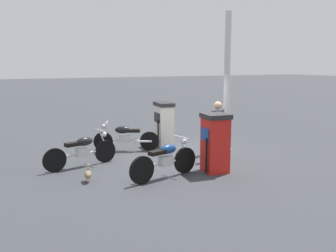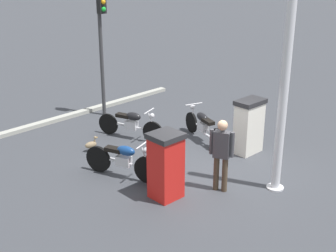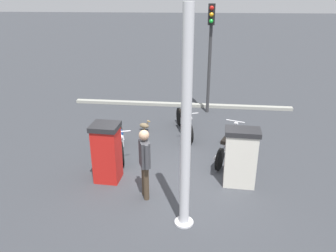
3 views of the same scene
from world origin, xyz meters
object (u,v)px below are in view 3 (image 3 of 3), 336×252
at_px(fuel_pump_far, 107,152).
at_px(motorcycle_extra, 185,121).
at_px(canopy_support_pole, 186,131).
at_px(motorcycle_far_pump, 120,140).
at_px(motorcycle_near_pump, 228,143).
at_px(roadside_traffic_light, 210,42).
at_px(fuel_pump_near, 241,157).
at_px(wandering_duck, 145,125).
at_px(attendant_person, 145,160).

distance_m(fuel_pump_far, motorcycle_extra, 3.62).
bearing_deg(canopy_support_pole, fuel_pump_far, 50.88).
bearing_deg(canopy_support_pole, motorcycle_far_pump, 33.07).
height_order(motorcycle_near_pump, roadside_traffic_light, roadside_traffic_light).
distance_m(fuel_pump_near, wandering_duck, 4.33).
bearing_deg(motorcycle_near_pump, motorcycle_far_pump, 90.22).
distance_m(motorcycle_near_pump, motorcycle_far_pump, 3.15).
xyz_separation_m(wandering_duck, roadside_traffic_light, (1.98, -2.22, 2.57)).
bearing_deg(attendant_person, wandering_duck, 8.23).
bearing_deg(motorcycle_extra, fuel_pump_near, -154.79).
xyz_separation_m(roadside_traffic_light, canopy_support_pole, (-6.83, 0.71, -0.64)).
relative_size(motorcycle_near_pump, attendant_person, 1.15).
relative_size(wandering_duck, roadside_traffic_light, 0.10).
bearing_deg(motorcycle_near_pump, roadside_traffic_light, 6.98).
relative_size(fuel_pump_near, roadside_traffic_light, 0.37).
relative_size(motorcycle_extra, wandering_duck, 5.07).
bearing_deg(motorcycle_far_pump, canopy_support_pole, -146.93).
xyz_separation_m(fuel_pump_near, fuel_pump_far, (0.00, 3.32, 0.01)).
xyz_separation_m(fuel_pump_near, motorcycle_far_pump, (1.41, 3.30, -0.30)).
bearing_deg(attendant_person, canopy_support_pole, -133.98).
height_order(motorcycle_extra, roadside_traffic_light, roadside_traffic_light).
distance_m(fuel_pump_near, motorcycle_near_pump, 1.46).
height_order(fuel_pump_near, wandering_duck, fuel_pump_near).
relative_size(motorcycle_near_pump, wandering_duck, 4.81).
bearing_deg(roadside_traffic_light, fuel_pump_far, 152.50).
bearing_deg(roadside_traffic_light, wandering_duck, 131.78).
xyz_separation_m(motorcycle_near_pump, motorcycle_extra, (1.65, 1.30, 0.01)).
xyz_separation_m(fuel_pump_near, wandering_duck, (3.22, 2.83, -0.57)).
xyz_separation_m(fuel_pump_far, canopy_support_pole, (-1.62, -2.00, 1.35)).
distance_m(attendant_person, roadside_traffic_light, 6.40).
relative_size(fuel_pump_far, attendant_person, 0.89).
bearing_deg(motorcycle_near_pump, fuel_pump_near, -174.11).
relative_size(motorcycle_near_pump, motorcycle_far_pump, 0.99).
relative_size(motorcycle_extra, roadside_traffic_light, 0.51).
distance_m(motorcycle_extra, attendant_person, 3.92).
bearing_deg(attendant_person, fuel_pump_near, -72.27).
relative_size(motorcycle_near_pump, canopy_support_pole, 0.45).
xyz_separation_m(motorcycle_far_pump, wandering_duck, (1.81, -0.47, -0.27)).
relative_size(fuel_pump_near, motorcycle_far_pump, 0.75).
bearing_deg(motorcycle_extra, motorcycle_far_pump, 131.94).
xyz_separation_m(wandering_duck, canopy_support_pole, (-4.85, -1.51, 1.93)).
relative_size(fuel_pump_far, canopy_support_pole, 0.35).
relative_size(roadside_traffic_light, canopy_support_pole, 0.92).
distance_m(fuel_pump_near, canopy_support_pole, 2.50).
distance_m(motorcycle_near_pump, attendant_person, 3.06).
bearing_deg(fuel_pump_near, motorcycle_far_pump, 66.83).
distance_m(motorcycle_near_pump, roadside_traffic_light, 4.45).
bearing_deg(fuel_pump_far, roadside_traffic_light, -27.50).
bearing_deg(attendant_person, motorcycle_far_pump, 26.02).
relative_size(fuel_pump_near, motorcycle_near_pump, 0.76).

